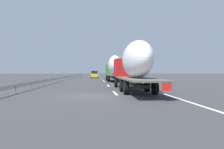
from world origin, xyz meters
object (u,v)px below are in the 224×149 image
object	(u,v)px
truck_lead	(114,67)
road_sign	(120,70)
car_yellow_coupe	(94,74)
car_silver_hatch	(95,73)
truck_trailing	(134,64)

from	to	relation	value
truck_lead	road_sign	size ratio (longest dim) A/B	4.00
truck_lead	car_yellow_coupe	size ratio (longest dim) A/B	2.58
car_yellow_coupe	car_silver_hatch	size ratio (longest dim) A/B	1.09
truck_lead	truck_trailing	world-z (taller)	truck_lead
truck_lead	car_yellow_coupe	distance (m)	20.39
road_sign	car_silver_hatch	bearing A→B (deg)	7.78
car_yellow_coupe	road_sign	world-z (taller)	road_sign
car_yellow_coupe	car_silver_hatch	bearing A→B (deg)	-0.22
car_silver_hatch	truck_lead	bearing A→B (deg)	-177.08
truck_trailing	car_silver_hatch	size ratio (longest dim) A/B	3.26
car_silver_hatch	road_sign	world-z (taller)	road_sign
truck_trailing	car_yellow_coupe	xyz separation A→B (m)	(39.19, 3.52, -1.43)
road_sign	truck_trailing	bearing A→B (deg)	175.28
truck_lead	road_sign	bearing A→B (deg)	-9.58
road_sign	car_yellow_coupe	bearing A→B (deg)	75.95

